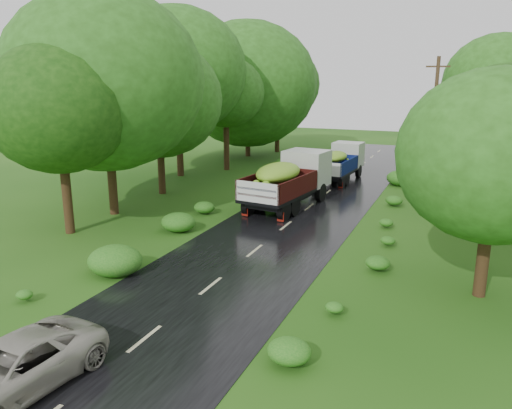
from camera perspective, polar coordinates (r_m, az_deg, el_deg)
The scene contains 10 objects.
ground at distance 14.97m, azimuth -12.61°, elevation -14.79°, with size 120.00×120.00×0.00m, color #19450E.
road at distance 18.82m, azimuth -3.77°, elevation -8.15°, with size 6.50×80.00×0.02m, color black.
road_lines at distance 19.65m, azimuth -2.46°, elevation -7.09°, with size 0.12×69.60×0.00m.
truck_near at distance 28.36m, azimuth 3.98°, elevation 3.08°, with size 3.37×7.30×2.96m.
truck_far at distance 36.21m, azimuth 9.64°, elevation 4.98°, with size 2.51×6.12×2.52m.
car at distance 13.47m, azimuth -26.06°, elevation -16.40°, with size 2.07×4.49×1.25m, color #A5A092.
utility_pole at distance 35.08m, azimuth 19.61°, elevation 8.92°, with size 1.49×0.25×8.50m.
trees_left at distance 37.24m, azimuth -6.28°, elevation 13.31°, with size 6.82×32.48×9.66m.
trees_right at distance 33.06m, azimuth 25.78°, elevation 9.78°, with size 4.63×31.78×8.56m.
shrubs at distance 26.64m, azimuth 4.86°, elevation -0.60°, with size 11.90×44.00×0.70m.
Camera 1 is at (7.84, -10.52, 7.21)m, focal length 35.00 mm.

